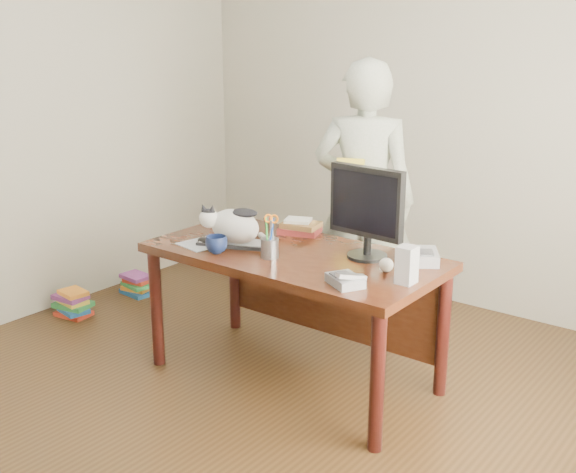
{
  "coord_description": "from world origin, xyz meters",
  "views": [
    {
      "loc": [
        2.23,
        -2.36,
        1.94
      ],
      "look_at": [
        0.0,
        0.55,
        0.85
      ],
      "focal_mm": 45.0,
      "sensor_mm": 36.0,
      "label": 1
    }
  ],
  "objects_px": {
    "mouse": "(205,241)",
    "speaker": "(407,265)",
    "baseball": "(386,265)",
    "book_stack": "(300,227)",
    "person": "(364,201)",
    "monitor": "(367,207)",
    "phone": "(346,280)",
    "pen_cup": "(270,246)",
    "coffee_mug": "(216,244)",
    "keyboard": "(235,243)",
    "cat": "(232,224)",
    "book_pile_a": "(73,304)",
    "book_pile_b": "(137,285)",
    "desk": "(302,274)",
    "calculator": "(422,256)"
  },
  "relations": [
    {
      "from": "keyboard",
      "to": "monitor",
      "type": "bearing_deg",
      "value": -3.63
    },
    {
      "from": "desk",
      "to": "calculator",
      "type": "bearing_deg",
      "value": 17.07
    },
    {
      "from": "book_stack",
      "to": "person",
      "type": "bearing_deg",
      "value": 58.44
    },
    {
      "from": "mouse",
      "to": "speaker",
      "type": "xyz_separation_m",
      "value": [
        1.19,
        0.13,
        0.07
      ]
    },
    {
      "from": "monitor",
      "to": "pen_cup",
      "type": "bearing_deg",
      "value": -140.13
    },
    {
      "from": "speaker",
      "to": "baseball",
      "type": "bearing_deg",
      "value": 152.68
    },
    {
      "from": "mouse",
      "to": "baseball",
      "type": "height_order",
      "value": "baseball"
    },
    {
      "from": "monitor",
      "to": "coffee_mug",
      "type": "bearing_deg",
      "value": -145.5
    },
    {
      "from": "mouse",
      "to": "speaker",
      "type": "relative_size",
      "value": 0.58
    },
    {
      "from": "keyboard",
      "to": "cat",
      "type": "distance_m",
      "value": 0.11
    },
    {
      "from": "pen_cup",
      "to": "book_pile_b",
      "type": "relative_size",
      "value": 0.92
    },
    {
      "from": "book_pile_a",
      "to": "baseball",
      "type": "bearing_deg",
      "value": 5.56
    },
    {
      "from": "mouse",
      "to": "book_pile_a",
      "type": "relative_size",
      "value": 0.39
    },
    {
      "from": "cat",
      "to": "coffee_mug",
      "type": "xyz_separation_m",
      "value": [
        0.02,
        -0.16,
        -0.07
      ]
    },
    {
      "from": "cat",
      "to": "speaker",
      "type": "xyz_separation_m",
      "value": [
        1.06,
        0.05,
        -0.03
      ]
    },
    {
      "from": "book_pile_a",
      "to": "keyboard",
      "type": "bearing_deg",
      "value": 4.19
    },
    {
      "from": "cat",
      "to": "book_pile_a",
      "type": "height_order",
      "value": "cat"
    },
    {
      "from": "book_stack",
      "to": "cat",
      "type": "bearing_deg",
      "value": -126.24
    },
    {
      "from": "book_stack",
      "to": "pen_cup",
      "type": "bearing_deg",
      "value": -88.23
    },
    {
      "from": "keyboard",
      "to": "baseball",
      "type": "height_order",
      "value": "baseball"
    },
    {
      "from": "book_stack",
      "to": "book_pile_a",
      "type": "distance_m",
      "value": 1.79
    },
    {
      "from": "keyboard",
      "to": "baseball",
      "type": "distance_m",
      "value": 0.9
    },
    {
      "from": "monitor",
      "to": "speaker",
      "type": "height_order",
      "value": "monitor"
    },
    {
      "from": "speaker",
      "to": "calculator",
      "type": "xyz_separation_m",
      "value": [
        -0.09,
        0.33,
        -0.06
      ]
    },
    {
      "from": "mouse",
      "to": "book_stack",
      "type": "height_order",
      "value": "book_stack"
    },
    {
      "from": "pen_cup",
      "to": "speaker",
      "type": "height_order",
      "value": "pen_cup"
    },
    {
      "from": "coffee_mug",
      "to": "person",
      "type": "relative_size",
      "value": 0.07
    },
    {
      "from": "phone",
      "to": "book_pile_a",
      "type": "height_order",
      "value": "phone"
    },
    {
      "from": "desk",
      "to": "cat",
      "type": "xyz_separation_m",
      "value": [
        -0.35,
        -0.18,
        0.27
      ]
    },
    {
      "from": "keyboard",
      "to": "mouse",
      "type": "relative_size",
      "value": 4.11
    },
    {
      "from": "cat",
      "to": "coffee_mug",
      "type": "bearing_deg",
      "value": -104.28
    },
    {
      "from": "baseball",
      "to": "book_stack",
      "type": "relative_size",
      "value": 0.27
    },
    {
      "from": "keyboard",
      "to": "calculator",
      "type": "bearing_deg",
      "value": -1.91
    },
    {
      "from": "phone",
      "to": "speaker",
      "type": "bearing_deg",
      "value": 72.21
    },
    {
      "from": "mouse",
      "to": "coffee_mug",
      "type": "distance_m",
      "value": 0.17
    },
    {
      "from": "monitor",
      "to": "phone",
      "type": "relative_size",
      "value": 2.25
    },
    {
      "from": "monitor",
      "to": "book_stack",
      "type": "bearing_deg",
      "value": 166.75
    },
    {
      "from": "monitor",
      "to": "cat",
      "type": "bearing_deg",
      "value": -156.86
    },
    {
      "from": "cat",
      "to": "pen_cup",
      "type": "distance_m",
      "value": 0.31
    },
    {
      "from": "baseball",
      "to": "calculator",
      "type": "relative_size",
      "value": 0.27
    },
    {
      "from": "monitor",
      "to": "pen_cup",
      "type": "relative_size",
      "value": 2.05
    },
    {
      "from": "book_pile_a",
      "to": "book_pile_b",
      "type": "xyz_separation_m",
      "value": [
        0.03,
        0.55,
        -0.02
      ]
    },
    {
      "from": "phone",
      "to": "person",
      "type": "height_order",
      "value": "person"
    },
    {
      "from": "cat",
      "to": "pen_cup",
      "type": "height_order",
      "value": "cat"
    },
    {
      "from": "pen_cup",
      "to": "desk",
      "type": "bearing_deg",
      "value": 78.96
    },
    {
      "from": "pen_cup",
      "to": "baseball",
      "type": "xyz_separation_m",
      "value": [
        0.6,
        0.17,
        -0.03
      ]
    },
    {
      "from": "cat",
      "to": "monitor",
      "type": "bearing_deg",
      "value": -3.42
    },
    {
      "from": "keyboard",
      "to": "desk",
      "type": "bearing_deg",
      "value": 4.7
    },
    {
      "from": "cat",
      "to": "speaker",
      "type": "relative_size",
      "value": 2.09
    },
    {
      "from": "baseball",
      "to": "pen_cup",
      "type": "bearing_deg",
      "value": -163.84
    }
  ]
}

